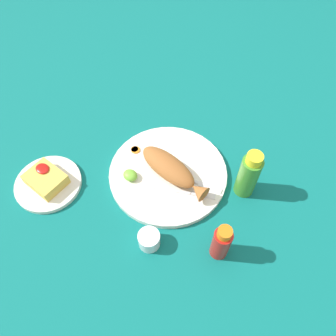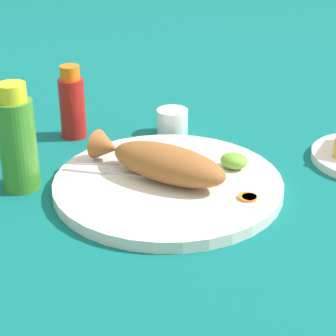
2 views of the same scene
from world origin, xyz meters
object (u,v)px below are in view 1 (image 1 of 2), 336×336
(fried_fish, at_px, (171,169))
(fork_near, at_px, (196,182))
(fork_far, at_px, (187,193))
(side_plate_fries, at_px, (48,184))
(salt_cup, at_px, (149,240))
(hot_sauce_bottle_green, at_px, (248,175))
(main_plate, at_px, (168,173))
(hot_sauce_bottle_red, at_px, (221,243))

(fried_fish, height_order, fork_near, fried_fish)
(fork_far, xyz_separation_m, side_plate_fries, (0.35, 0.23, -0.01))
(salt_cup, bearing_deg, fried_fish, -67.60)
(fork_near, bearing_deg, hot_sauce_bottle_green, 18.30)
(main_plate, bearing_deg, hot_sauce_bottle_green, -154.72)
(fork_near, bearing_deg, fork_far, -102.68)
(fork_far, bearing_deg, main_plate, 138.64)
(hot_sauce_bottle_red, bearing_deg, main_plate, -22.91)
(hot_sauce_bottle_green, bearing_deg, main_plate, 25.28)
(fried_fish, distance_m, side_plate_fries, 0.37)
(salt_cup, relative_size, side_plate_fries, 0.30)
(fried_fish, bearing_deg, hot_sauce_bottle_green, -147.90)
(fork_near, height_order, salt_cup, salt_cup)
(fork_far, bearing_deg, hot_sauce_bottle_red, -53.51)
(fork_far, bearing_deg, fried_fish, 137.03)
(fork_near, distance_m, salt_cup, 0.23)
(main_plate, relative_size, side_plate_fries, 1.82)
(fried_fish, height_order, hot_sauce_bottle_green, hot_sauce_bottle_green)
(fork_near, distance_m, hot_sauce_bottle_red, 0.22)
(hot_sauce_bottle_red, distance_m, hot_sauce_bottle_green, 0.21)
(side_plate_fries, bearing_deg, fork_far, -147.15)
(fork_near, relative_size, fork_far, 1.06)
(main_plate, xyz_separation_m, hot_sauce_bottle_green, (-0.21, -0.10, 0.07))
(hot_sauce_bottle_red, distance_m, side_plate_fries, 0.54)
(fork_near, relative_size, salt_cup, 3.08)
(side_plate_fries, bearing_deg, fried_fish, -137.61)
(fork_far, distance_m, side_plate_fries, 0.42)
(hot_sauce_bottle_red, distance_m, salt_cup, 0.19)
(fork_far, xyz_separation_m, salt_cup, (-0.01, 0.18, 0.00))
(hot_sauce_bottle_red, bearing_deg, fork_far, -27.01)
(main_plate, height_order, fried_fish, fried_fish)
(main_plate, xyz_separation_m, fried_fish, (-0.01, 0.00, 0.04))
(fried_fish, bearing_deg, hot_sauce_bottle_red, 161.26)
(fried_fish, relative_size, hot_sauce_bottle_green, 1.42)
(hot_sauce_bottle_red, height_order, salt_cup, hot_sauce_bottle_red)
(main_plate, relative_size, hot_sauce_bottle_green, 2.10)
(salt_cup, bearing_deg, fork_far, -88.17)
(main_plate, relative_size, fork_far, 2.09)
(fork_far, height_order, side_plate_fries, fork_far)
(fork_near, xyz_separation_m, side_plate_fries, (0.35, 0.27, -0.01))
(fork_far, relative_size, side_plate_fries, 0.87)
(fork_far, distance_m, salt_cup, 0.18)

